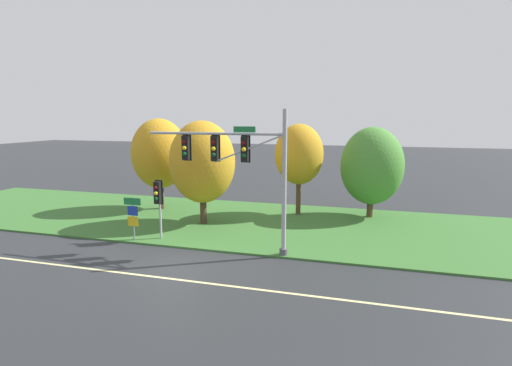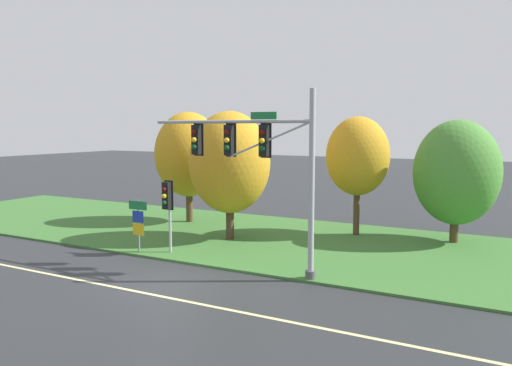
{
  "view_description": "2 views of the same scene",
  "coord_description": "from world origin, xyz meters",
  "px_view_note": "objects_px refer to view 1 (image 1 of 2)",
  "views": [
    {
      "loc": [
        8.35,
        -15.61,
        6.82
      ],
      "look_at": [
        2.74,
        3.99,
        3.4
      ],
      "focal_mm": 28.0,
      "sensor_mm": 36.0,
      "label": 1
    },
    {
      "loc": [
        11.22,
        -14.27,
        5.75
      ],
      "look_at": [
        1.33,
        4.37,
        3.4
      ],
      "focal_mm": 35.0,
      "sensor_mm": 36.0,
      "label": 2
    }
  ],
  "objects_px": {
    "traffic_signal_mast": "(240,162)",
    "tree_behind_signpost": "(299,155)",
    "tree_nearest_road": "(160,154)",
    "pedestrian_signal_near_kerb": "(158,196)",
    "tree_left_of_mast": "(202,162)",
    "route_sign_post": "(133,213)",
    "tree_mid_verge": "(372,166)"
  },
  "relations": [
    {
      "from": "traffic_signal_mast",
      "to": "tree_behind_signpost",
      "type": "distance_m",
      "value": 8.54
    },
    {
      "from": "tree_nearest_road",
      "to": "traffic_signal_mast",
      "type": "bearing_deg",
      "value": -40.49
    },
    {
      "from": "pedestrian_signal_near_kerb",
      "to": "tree_left_of_mast",
      "type": "bearing_deg",
      "value": 75.23
    },
    {
      "from": "route_sign_post",
      "to": "tree_behind_signpost",
      "type": "height_order",
      "value": "tree_behind_signpost"
    },
    {
      "from": "traffic_signal_mast",
      "to": "tree_left_of_mast",
      "type": "xyz_separation_m",
      "value": [
        -3.92,
        4.36,
        -0.62
      ]
    },
    {
      "from": "tree_left_of_mast",
      "to": "tree_mid_verge",
      "type": "xyz_separation_m",
      "value": [
        10.16,
        4.59,
        -0.44
      ]
    },
    {
      "from": "pedestrian_signal_near_kerb",
      "to": "tree_left_of_mast",
      "type": "xyz_separation_m",
      "value": [
        1.0,
        3.78,
        1.49
      ]
    },
    {
      "from": "traffic_signal_mast",
      "to": "pedestrian_signal_near_kerb",
      "type": "height_order",
      "value": "traffic_signal_mast"
    },
    {
      "from": "traffic_signal_mast",
      "to": "pedestrian_signal_near_kerb",
      "type": "relative_size",
      "value": 2.2
    },
    {
      "from": "tree_mid_verge",
      "to": "pedestrian_signal_near_kerb",
      "type": "bearing_deg",
      "value": -143.14
    },
    {
      "from": "tree_nearest_road",
      "to": "tree_left_of_mast",
      "type": "xyz_separation_m",
      "value": [
        4.6,
        -2.91,
        -0.14
      ]
    },
    {
      "from": "tree_nearest_road",
      "to": "tree_behind_signpost",
      "type": "relative_size",
      "value": 1.06
    },
    {
      "from": "tree_left_of_mast",
      "to": "tree_mid_verge",
      "type": "distance_m",
      "value": 11.16
    },
    {
      "from": "pedestrian_signal_near_kerb",
      "to": "tree_behind_signpost",
      "type": "bearing_deg",
      "value": 50.92
    },
    {
      "from": "traffic_signal_mast",
      "to": "tree_nearest_road",
      "type": "relative_size",
      "value": 1.11
    },
    {
      "from": "traffic_signal_mast",
      "to": "tree_mid_verge",
      "type": "height_order",
      "value": "traffic_signal_mast"
    },
    {
      "from": "tree_behind_signpost",
      "to": "tree_mid_verge",
      "type": "relative_size",
      "value": 1.03
    },
    {
      "from": "pedestrian_signal_near_kerb",
      "to": "route_sign_post",
      "type": "height_order",
      "value": "pedestrian_signal_near_kerb"
    },
    {
      "from": "route_sign_post",
      "to": "tree_mid_verge",
      "type": "distance_m",
      "value": 15.41
    },
    {
      "from": "pedestrian_signal_near_kerb",
      "to": "route_sign_post",
      "type": "bearing_deg",
      "value": -161.6
    },
    {
      "from": "tree_behind_signpost",
      "to": "tree_left_of_mast",
      "type": "bearing_deg",
      "value": -142.93
    },
    {
      "from": "tree_nearest_road",
      "to": "tree_mid_verge",
      "type": "relative_size",
      "value": 1.09
    },
    {
      "from": "tree_behind_signpost",
      "to": "tree_nearest_road",
      "type": "bearing_deg",
      "value": -173.48
    },
    {
      "from": "tree_nearest_road",
      "to": "tree_mid_verge",
      "type": "bearing_deg",
      "value": 6.47
    },
    {
      "from": "tree_mid_verge",
      "to": "traffic_signal_mast",
      "type": "bearing_deg",
      "value": -124.9
    },
    {
      "from": "pedestrian_signal_near_kerb",
      "to": "tree_left_of_mast",
      "type": "height_order",
      "value": "tree_left_of_mast"
    },
    {
      "from": "pedestrian_signal_near_kerb",
      "to": "route_sign_post",
      "type": "xyz_separation_m",
      "value": [
        -1.33,
        -0.44,
        -0.92
      ]
    },
    {
      "from": "traffic_signal_mast",
      "to": "tree_mid_verge",
      "type": "distance_m",
      "value": 10.96
    },
    {
      "from": "pedestrian_signal_near_kerb",
      "to": "tree_nearest_road",
      "type": "bearing_deg",
      "value": 118.28
    },
    {
      "from": "tree_behind_signpost",
      "to": "tree_mid_verge",
      "type": "bearing_deg",
      "value": 6.35
    },
    {
      "from": "traffic_signal_mast",
      "to": "tree_left_of_mast",
      "type": "height_order",
      "value": "traffic_signal_mast"
    },
    {
      "from": "route_sign_post",
      "to": "tree_left_of_mast",
      "type": "distance_m",
      "value": 5.39
    }
  ]
}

